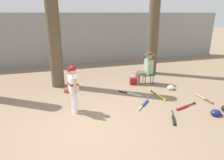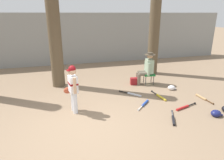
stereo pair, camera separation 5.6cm
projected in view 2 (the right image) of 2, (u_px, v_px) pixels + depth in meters
name	position (u px, v px, depth m)	size (l,w,h in m)	color
ground_plane	(89.00, 130.00, 4.63)	(60.00, 60.00, 0.00)	#897056
concrete_back_wall	(66.00, 39.00, 10.27)	(18.00, 0.36, 2.59)	gray
tree_near_player	(53.00, 18.00, 6.70)	(0.66, 0.66, 5.45)	brown
tree_behind_spectator	(155.00, 21.00, 8.27)	(0.76, 0.76, 5.34)	brown
young_ballplayer	(73.00, 86.00, 5.25)	(0.39, 0.57, 1.31)	white
folding_stool	(149.00, 75.00, 7.53)	(0.46, 0.46, 0.41)	#196B2D
seated_spectator	(147.00, 68.00, 7.43)	(0.68, 0.54, 1.20)	#6B6051
handbag_beside_stool	(135.00, 81.00, 7.53)	(0.34, 0.18, 0.26)	maroon
bat_yellow_trainer	(160.00, 97.00, 6.38)	(0.13, 0.82, 0.07)	yellow
bat_black_composite	(173.00, 119.00, 5.01)	(0.40, 0.68, 0.07)	black
bat_blue_youth	(144.00, 104.00, 5.87)	(0.57, 0.56, 0.07)	#2347AD
bat_wood_tan	(202.00, 98.00, 6.29)	(0.08, 0.74, 0.07)	tan
bat_aluminum_silver	(133.00, 94.00, 6.57)	(0.58, 0.66, 0.07)	#B7BCC6
bat_red_barrel	(184.00, 107.00, 5.66)	(0.79, 0.29, 0.07)	red
batting_helmet_white	(172.00, 88.00, 7.02)	(0.30, 0.23, 0.17)	silver
batting_helmet_navy	(216.00, 113.00, 5.22)	(0.31, 0.24, 0.18)	navy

